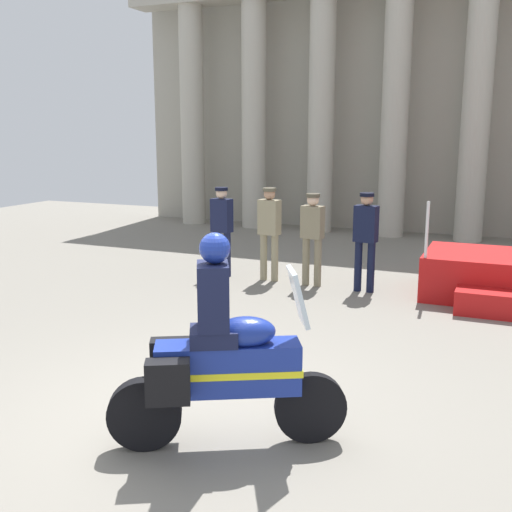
# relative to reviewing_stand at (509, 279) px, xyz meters

# --- Properties ---
(ground_plane) EXTENTS (28.33, 28.33, 0.00)m
(ground_plane) POSITION_rel_reviewing_stand_xyz_m (-2.84, -5.65, -0.36)
(ground_plane) COLOR gray
(colonnade_backdrop) EXTENTS (15.19, 1.54, 7.23)m
(colonnade_backdrop) POSITION_rel_reviewing_stand_xyz_m (-2.97, 6.03, 3.39)
(colonnade_backdrop) COLOR #A49F91
(colonnade_backdrop) RESTS_ON ground_plane
(reviewing_stand) EXTENTS (2.66, 2.17, 1.64)m
(reviewing_stand) POSITION_rel_reviewing_stand_xyz_m (0.00, 0.00, 0.00)
(reviewing_stand) COLOR #B71414
(reviewing_stand) RESTS_ON ground_plane
(officer_in_row_0) EXTENTS (0.41, 0.27, 1.69)m
(officer_in_row_0) POSITION_rel_reviewing_stand_xyz_m (-5.04, -0.29, 0.64)
(officer_in_row_0) COLOR #141938
(officer_in_row_0) RESTS_ON ground_plane
(officer_in_row_1) EXTENTS (0.41, 0.27, 1.71)m
(officer_in_row_1) POSITION_rel_reviewing_stand_xyz_m (-4.08, -0.28, 0.65)
(officer_in_row_1) COLOR gray
(officer_in_row_1) RESTS_ON ground_plane
(officer_in_row_2) EXTENTS (0.41, 0.27, 1.65)m
(officer_in_row_2) POSITION_rel_reviewing_stand_xyz_m (-3.24, -0.34, 0.62)
(officer_in_row_2) COLOR #7A7056
(officer_in_row_2) RESTS_ON ground_plane
(officer_in_row_3) EXTENTS (0.41, 0.27, 1.70)m
(officer_in_row_3) POSITION_rel_reviewing_stand_xyz_m (-2.29, -0.38, 0.65)
(officer_in_row_3) COLOR black
(officer_in_row_3) RESTS_ON ground_plane
(motorcycle_with_rider) EXTENTS (1.90, 1.16, 1.90)m
(motorcycle_with_rider) POSITION_rel_reviewing_stand_xyz_m (-2.24, -6.05, 0.44)
(motorcycle_with_rider) COLOR black
(motorcycle_with_rider) RESTS_ON ground_plane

